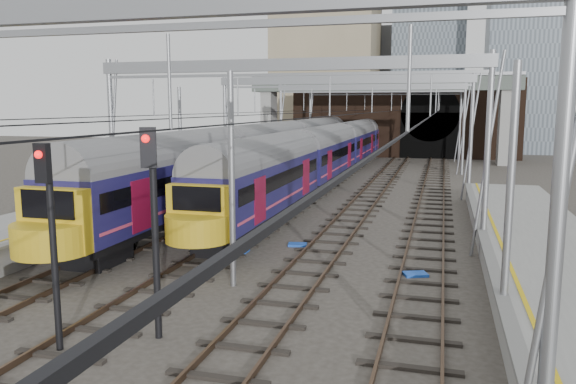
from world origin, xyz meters
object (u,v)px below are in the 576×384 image
(train_main, at_px, (341,148))
(signal_near_left, at_px, (50,223))
(signal_near_centre, at_px, (153,210))
(train_second, at_px, (293,147))

(train_main, xyz_separation_m, signal_near_left, (-0.31, -37.21, 0.83))
(train_main, bearing_deg, signal_near_centre, -87.33)
(train_second, distance_m, signal_near_left, 36.27)
(train_main, distance_m, signal_near_left, 37.22)
(train_main, xyz_separation_m, signal_near_centre, (1.68, -35.91, 1.01))
(train_main, height_order, train_second, train_second)
(train_main, xyz_separation_m, train_second, (-4.00, -1.13, 0.10))
(signal_near_left, bearing_deg, signal_near_centre, 36.65)
(train_second, bearing_deg, train_main, 15.83)
(train_main, height_order, signal_near_centre, signal_near_centre)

